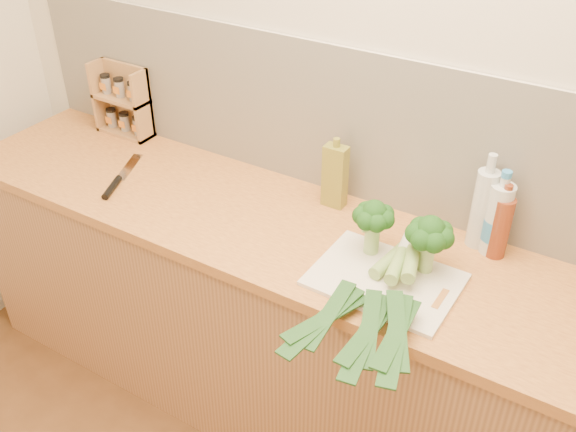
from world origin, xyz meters
name	(u,v)px	position (x,y,z in m)	size (l,w,h in m)	color
room_shell	(400,138)	(0.00, 1.49, 1.17)	(3.50, 3.50, 3.50)	beige
counter	(348,349)	(0.00, 1.20, 0.45)	(3.20, 0.62, 0.90)	#AC7947
chopping_board	(385,279)	(0.15, 1.10, 0.91)	(0.43, 0.31, 0.01)	white
broccoli_left	(374,218)	(0.05, 1.20, 1.04)	(0.13, 0.13, 0.19)	#9AC171
broccoli_right	(430,235)	(0.23, 1.20, 1.04)	(0.14, 0.15, 0.19)	#9AC171
leek_front	(378,271)	(0.12, 1.10, 0.94)	(0.16, 0.73, 0.04)	white
leek_mid	(390,281)	(0.18, 1.05, 0.95)	(0.16, 0.67, 0.04)	white
leek_back	(408,279)	(0.23, 1.06, 0.97)	(0.23, 0.66, 0.04)	white
chefs_knife	(116,182)	(-0.94, 1.10, 0.91)	(0.16, 0.33, 0.03)	silver
spice_rack	(124,104)	(-1.20, 1.44, 1.03)	(0.25, 0.10, 0.30)	tan
oil_tin	(335,176)	(-0.18, 1.40, 1.02)	(0.08, 0.05, 0.26)	olive
glass_bottle	(483,207)	(0.32, 1.43, 1.04)	(0.07, 0.07, 0.33)	silver
amber_bottle	(500,226)	(0.39, 1.41, 1.01)	(0.06, 0.06, 0.26)	maroon
water_bottle	(496,221)	(0.37, 1.42, 1.01)	(0.08, 0.08, 0.27)	silver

